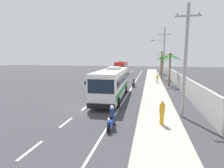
{
  "coord_description": "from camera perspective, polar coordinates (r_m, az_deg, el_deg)",
  "views": [
    {
      "loc": [
        5.99,
        -15.36,
        4.83
      ],
      "look_at": [
        1.69,
        4.5,
        1.7
      ],
      "focal_mm": 27.94,
      "sensor_mm": 36.0,
      "label": 1
    }
  ],
  "objects": [
    {
      "name": "utility_pole_nearest",
      "position": [
        14.86,
        22.86,
        7.24
      ],
      "size": [
        1.9,
        0.24,
        8.84
      ],
      "color": "#9E9E99",
      "rests_on": "ground"
    },
    {
      "name": "ground_plane",
      "position": [
        17.18,
        -8.8,
        -7.68
      ],
      "size": [
        160.0,
        160.0,
        0.0
      ],
      "primitive_type": "plane",
      "color": "#3A3A3F"
    },
    {
      "name": "palm_second",
      "position": [
        30.32,
        18.46,
        6.97
      ],
      "size": [
        3.74,
        3.72,
        5.55
      ],
      "color": "brown",
      "rests_on": "ground"
    },
    {
      "name": "coach_bus_foreground",
      "position": [
        20.55,
        0.07,
        0.55
      ],
      "size": [
        3.28,
        11.47,
        3.64
      ],
      "color": "white",
      "rests_on": "ground"
    },
    {
      "name": "motorcycle_trailing",
      "position": [
        12.1,
        -0.18,
        -11.46
      ],
      "size": [
        0.56,
        1.96,
        1.59
      ],
      "color": "black",
      "rests_on": "ground"
    },
    {
      "name": "lane_markings",
      "position": [
        30.69,
        4.67,
        -0.32
      ],
      "size": [
        3.38,
        71.0,
        0.01
      ],
      "color": "white",
      "rests_on": "ground"
    },
    {
      "name": "pedestrian_midwalk",
      "position": [
        32.86,
        14.61,
        1.75
      ],
      "size": [
        0.36,
        0.36,
        1.62
      ],
      "rotation": [
        0.0,
        0.0,
        3.66
      ],
      "color": "beige",
      "rests_on": "sidewalk_kerb"
    },
    {
      "name": "coach_bus_far_lane",
      "position": [
        49.64,
        3.07,
        5.47
      ],
      "size": [
        3.52,
        11.6,
        3.84
      ],
      "color": "red",
      "rests_on": "ground"
    },
    {
      "name": "sidewalk_kerb",
      "position": [
        25.81,
        13.82,
        -2.13
      ],
      "size": [
        3.2,
        90.0,
        0.14
      ],
      "primitive_type": "cube",
      "color": "#A8A399",
      "rests_on": "ground"
    },
    {
      "name": "palm_fourth",
      "position": [
        39.05,
        16.13,
        7.13
      ],
      "size": [
        2.66,
        2.6,
        5.36
      ],
      "color": "brown",
      "rests_on": "ground"
    },
    {
      "name": "motorcycle_beside_bus",
      "position": [
        28.78,
        7.06,
        0.31
      ],
      "size": [
        0.56,
        1.96,
        1.54
      ],
      "color": "black",
      "rests_on": "ground"
    },
    {
      "name": "pedestrian_near_kerb",
      "position": [
        12.81,
        16.05,
        -8.84
      ],
      "size": [
        0.36,
        0.36,
        1.71
      ],
      "rotation": [
        0.0,
        0.0,
        5.46
      ],
      "color": "gold",
      "rests_on": "sidewalk_kerb"
    },
    {
      "name": "utility_pole_mid",
      "position": [
        34.3,
        16.47,
        9.46
      ],
      "size": [
        3.47,
        0.24,
        10.27
      ],
      "color": "#9E9E99",
      "rests_on": "ground"
    },
    {
      "name": "palm_nearest",
      "position": [
        49.54,
        15.82,
        7.13
      ],
      "size": [
        2.67,
        2.72,
        5.32
      ],
      "color": "brown",
      "rests_on": "ground"
    },
    {
      "name": "boundary_wall",
      "position": [
        29.95,
        20.98,
        1.1
      ],
      "size": [
        0.24,
        60.0,
        2.29
      ],
      "primitive_type": "cube",
      "color": "#B2B2AD",
      "rests_on": "ground"
    },
    {
      "name": "palm_third",
      "position": [
        53.48,
        15.94,
        8.46
      ],
      "size": [
        3.73,
        3.67,
        6.57
      ],
      "color": "brown",
      "rests_on": "ground"
    }
  ]
}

